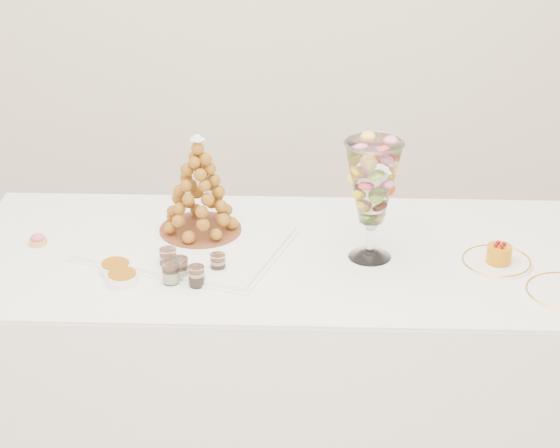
{
  "coord_description": "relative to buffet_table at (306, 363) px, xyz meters",
  "views": [
    {
      "loc": [
        0.13,
        -2.75,
        2.42
      ],
      "look_at": [
        0.06,
        0.22,
        0.94
      ],
      "focal_mm": 70.0,
      "sensor_mm": 36.0,
      "label": 1
    }
  ],
  "objects": [
    {
      "name": "lace_tray",
      "position": [
        -0.39,
        0.05,
        0.42
      ],
      "size": [
        0.7,
        0.61,
        0.02
      ],
      "primitive_type": "cube",
      "rotation": [
        0.0,
        0.0,
        -0.34
      ],
      "color": "white",
      "rests_on": "buffet_table"
    },
    {
      "name": "croquembouche",
      "position": [
        -0.35,
        0.12,
        0.59
      ],
      "size": [
        0.27,
        0.27,
        0.33
      ],
      "rotation": [
        0.0,
        0.0,
        -0.19
      ],
      "color": "brown",
      "rests_on": "lace_tray"
    },
    {
      "name": "verrine_c",
      "position": [
        -0.27,
        -0.12,
        0.44
      ],
      "size": [
        0.06,
        0.06,
        0.06
      ],
      "primitive_type": "cylinder",
      "rotation": [
        0.0,
        0.0,
        -0.25
      ],
      "color": "white",
      "rests_on": "buffet_table"
    },
    {
      "name": "pink_tart",
      "position": [
        -0.86,
        0.05,
        0.42
      ],
      "size": [
        0.06,
        0.06,
        0.04
      ],
      "color": "tan",
      "rests_on": "buffet_table"
    },
    {
      "name": "ramekin_back",
      "position": [
        -0.58,
        -0.13,
        0.42
      ],
      "size": [
        0.09,
        0.09,
        0.03
      ],
      "primitive_type": "cylinder",
      "color": "white",
      "rests_on": "buffet_table"
    },
    {
      "name": "macaron_vase",
      "position": [
        0.19,
        -0.01,
        0.66
      ],
      "size": [
        0.17,
        0.17,
        0.38
      ],
      "color": "white",
      "rests_on": "buffet_table"
    },
    {
      "name": "verrine_d",
      "position": [
        -0.41,
        -0.19,
        0.44
      ],
      "size": [
        0.07,
        0.07,
        0.07
      ],
      "primitive_type": "cylinder",
      "rotation": [
        0.0,
        0.0,
        -0.34
      ],
      "color": "white",
      "rests_on": "buffet_table"
    },
    {
      "name": "buffet_table",
      "position": [
        0.0,
        0.0,
        0.0
      ],
      "size": [
        2.15,
        0.88,
        0.81
      ],
      "rotation": [
        0.0,
        0.0,
        -0.01
      ],
      "color": "white",
      "rests_on": "ground"
    },
    {
      "name": "ramekin_front",
      "position": [
        -0.55,
        -0.19,
        0.42
      ],
      "size": [
        0.1,
        0.1,
        0.03
      ],
      "primitive_type": "cylinder",
      "color": "white",
      "rests_on": "buffet_table"
    },
    {
      "name": "verrine_b",
      "position": [
        -0.38,
        -0.17,
        0.44
      ],
      "size": [
        0.07,
        0.07,
        0.07
      ],
      "primitive_type": "cylinder",
      "rotation": [
        0.0,
        0.0,
        -0.33
      ],
      "color": "white",
      "rests_on": "buffet_table"
    },
    {
      "name": "verrine_a",
      "position": [
        -0.42,
        -0.11,
        0.44
      ],
      "size": [
        0.07,
        0.07,
        0.07
      ],
      "primitive_type": "cylinder",
      "rotation": [
        0.0,
        0.0,
        0.3
      ],
      "color": "white",
      "rests_on": "buffet_table"
    },
    {
      "name": "cake_plate",
      "position": [
        0.58,
        -0.05,
        0.41
      ],
      "size": [
        0.22,
        0.22,
        0.01
      ],
      "primitive_type": "cylinder",
      "color": "white",
      "rests_on": "buffet_table"
    },
    {
      "name": "mousse_cake",
      "position": [
        0.59,
        -0.06,
        0.44
      ],
      "size": [
        0.08,
        0.08,
        0.07
      ],
      "color": "#C47309",
      "rests_on": "cake_plate"
    },
    {
      "name": "verrine_e",
      "position": [
        -0.33,
        -0.2,
        0.44
      ],
      "size": [
        0.05,
        0.05,
        0.06
      ],
      "primitive_type": "cylinder",
      "rotation": [
        0.0,
        0.0,
        0.16
      ],
      "color": "white",
      "rests_on": "buffet_table"
    }
  ]
}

